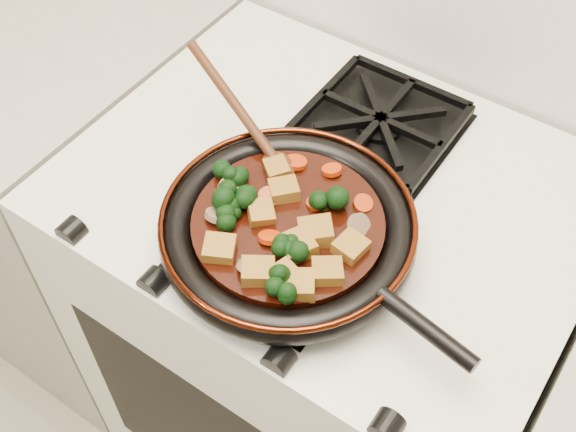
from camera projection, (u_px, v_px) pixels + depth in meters
The scene contains 33 objects.
stove at pixel (321, 337), 1.41m from camera, with size 0.76×0.60×0.90m, color silver.
burner_grate_front at pixel (277, 242), 0.98m from camera, with size 0.23×0.23×0.03m, color black, non-canonical shape.
burner_grate_back at pixel (380, 123), 1.12m from camera, with size 0.23×0.23×0.03m, color black, non-canonical shape.
skillet at pixel (289, 229), 0.95m from camera, with size 0.47×0.34×0.05m.
braising_sauce at pixel (288, 226), 0.95m from camera, with size 0.25×0.25×0.02m, color black.
tofu_cube_0 at pixel (258, 272), 0.88m from camera, with size 0.04×0.04×0.02m, color olive.
tofu_cube_1 at pixel (284, 190), 0.97m from camera, with size 0.04×0.04×0.02m, color olive.
tofu_cube_2 at pixel (283, 276), 0.88m from camera, with size 0.04×0.03×0.02m, color olive.
tofu_cube_3 at pixel (219, 249), 0.90m from camera, with size 0.04×0.04×0.02m, color olive.
tofu_cube_4 at pixel (351, 247), 0.91m from camera, with size 0.04×0.04×0.02m, color olive.
tofu_cube_5 at pixel (277, 169), 0.99m from camera, with size 0.03×0.03×0.02m, color olive.
tofu_cube_6 at pixel (298, 246), 0.91m from camera, with size 0.04×0.04×0.02m, color olive.
tofu_cube_7 at pixel (300, 285), 0.87m from camera, with size 0.04×0.04×0.02m, color olive.
tofu_cube_8 at pixel (261, 213), 0.94m from camera, with size 0.04×0.03×0.02m, color olive.
tofu_cube_9 at pixel (327, 272), 0.88m from camera, with size 0.04×0.04×0.02m, color olive.
tofu_cube_10 at pixel (316, 232), 0.92m from camera, with size 0.04×0.04×0.02m, color olive.
broccoli_floret_0 at pixel (231, 175), 0.98m from camera, with size 0.06×0.06×0.05m, color black, non-canonical shape.
broccoli_floret_1 at pixel (324, 204), 0.95m from camera, with size 0.06×0.06×0.05m, color black, non-canonical shape.
broccoli_floret_2 at pixel (234, 201), 0.95m from camera, with size 0.06×0.06×0.06m, color black, non-canonical shape.
broccoli_floret_3 at pixel (291, 246), 0.90m from camera, with size 0.06×0.06×0.05m, color black, non-canonical shape.
broccoli_floret_4 at pixel (226, 212), 0.94m from camera, with size 0.06×0.06×0.05m, color black, non-canonical shape.
broccoli_floret_5 at pixel (284, 286), 0.87m from camera, with size 0.06×0.06×0.05m, color black, non-canonical shape.
carrot_coin_0 at pixel (332, 170), 0.99m from camera, with size 0.03×0.03×0.01m, color #AF2904.
carrot_coin_1 at pixel (270, 237), 0.92m from camera, with size 0.03×0.03×0.01m, color #AF2904.
carrot_coin_2 at pixel (363, 203), 0.95m from camera, with size 0.03×0.03×0.01m, color #AF2904.
carrot_coin_3 at pixel (269, 197), 0.96m from camera, with size 0.03×0.03×0.01m, color #AF2904.
carrot_coin_4 at pixel (295, 162), 1.00m from camera, with size 0.03×0.03×0.01m, color #AF2904.
carrot_coin_5 at pixel (317, 202), 0.96m from camera, with size 0.03×0.03×0.01m, color #AF2904.
mushroom_slice_0 at pixel (217, 216), 0.94m from camera, with size 0.03×0.03×0.01m, color #7E6349.
mushroom_slice_1 at pixel (249, 269), 0.89m from camera, with size 0.03×0.03×0.01m, color #7E6349.
mushroom_slice_2 at pixel (359, 227), 0.93m from camera, with size 0.04×0.04×0.01m, color #7E6349.
mushroom_slice_3 at pixel (230, 189), 0.97m from camera, with size 0.03×0.03×0.01m, color #7E6349.
wooden_spoon at pixel (254, 130), 1.01m from camera, with size 0.14×0.07×0.23m.
Camera 1 is at (0.34, 1.08, 1.70)m, focal length 45.00 mm.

